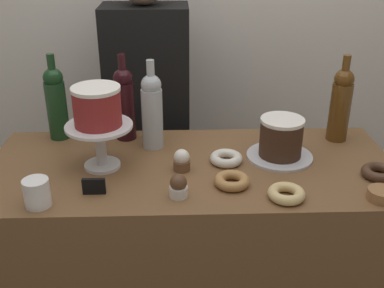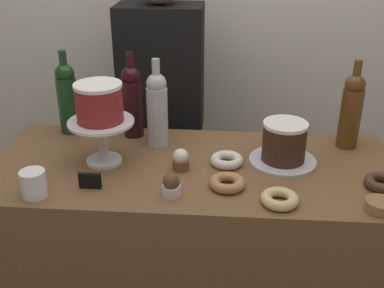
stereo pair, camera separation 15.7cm
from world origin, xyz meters
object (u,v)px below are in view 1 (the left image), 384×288
(cake_stand_pedestal, at_px, (100,139))
(donut_glazed, at_px, (286,194))
(cookie_stack, at_px, (382,195))
(price_sign_chalkboard, at_px, (94,186))
(donut_sugar, at_px, (226,158))
(donut_chocolate, at_px, (379,172))
(coffee_cup_ceramic, at_px, (37,193))
(donut_maple, at_px, (232,181))
(wine_bottle_green, at_px, (56,102))
(chocolate_round_cake, at_px, (281,137))
(cupcake_chocolate, at_px, (178,186))
(wine_bottle_amber, at_px, (341,103))
(barista_figure, at_px, (149,132))
(white_layer_cake, at_px, (97,106))
(cupcake_vanilla, at_px, (182,161))
(wine_bottle_dark_red, at_px, (124,102))
(wine_bottle_clear, at_px, (152,110))

(cake_stand_pedestal, xyz_separation_m, donut_glazed, (0.58, -0.22, -0.09))
(cookie_stack, xyz_separation_m, price_sign_chalkboard, (-0.86, 0.06, 0.01))
(donut_sugar, height_order, donut_glazed, same)
(donut_chocolate, bearing_deg, donut_sugar, 166.66)
(coffee_cup_ceramic, bearing_deg, donut_sugar, 23.57)
(donut_maple, relative_size, price_sign_chalkboard, 1.60)
(wine_bottle_green, bearing_deg, chocolate_round_cake, -13.85)
(cake_stand_pedestal, relative_size, coffee_cup_ceramic, 2.59)
(wine_bottle_green, height_order, cupcake_chocolate, wine_bottle_green)
(donut_sugar, bearing_deg, wine_bottle_amber, 22.30)
(chocolate_round_cake, relative_size, coffee_cup_ceramic, 1.77)
(donut_maple, bearing_deg, donut_sugar, 91.06)
(barista_figure, bearing_deg, cake_stand_pedestal, -102.96)
(cookie_stack, bearing_deg, barista_figure, 133.07)
(donut_glazed, bearing_deg, white_layer_cake, 159.34)
(chocolate_round_cake, height_order, cupcake_vanilla, chocolate_round_cake)
(price_sign_chalkboard, relative_size, barista_figure, 0.04)
(donut_chocolate, relative_size, donut_maple, 1.00)
(white_layer_cake, xyz_separation_m, cupcake_chocolate, (0.26, -0.20, -0.18))
(donut_glazed, distance_m, barista_figure, 0.90)
(cupcake_vanilla, xyz_separation_m, barista_figure, (-0.14, 0.58, -0.15))
(wine_bottle_amber, relative_size, coffee_cup_ceramic, 3.83)
(donut_chocolate, distance_m, coffee_cup_ceramic, 1.07)
(cookie_stack, relative_size, coffee_cup_ceramic, 0.99)
(wine_bottle_dark_red, height_order, price_sign_chalkboard, wine_bottle_dark_red)
(wine_bottle_dark_red, xyz_separation_m, cupcake_chocolate, (0.20, -0.43, -0.11))
(cookie_stack, bearing_deg, donut_chocolate, 71.56)
(wine_bottle_clear, distance_m, barista_figure, 0.48)
(donut_glazed, xyz_separation_m, coffee_cup_ceramic, (-0.73, -0.01, 0.03))
(cupcake_vanilla, xyz_separation_m, cupcake_chocolate, (-0.01, -0.17, 0.00))
(wine_bottle_green, xyz_separation_m, cupcake_vanilla, (0.46, -0.28, -0.11))
(wine_bottle_clear, relative_size, donut_sugar, 2.91)
(white_layer_cake, relative_size, wine_bottle_dark_red, 0.48)
(white_layer_cake, bearing_deg, cake_stand_pedestal, -90.00)
(donut_maple, bearing_deg, wine_bottle_amber, 37.48)
(chocolate_round_cake, height_order, barista_figure, barista_figure)
(cupcake_chocolate, height_order, donut_maple, cupcake_chocolate)
(cake_stand_pedestal, bearing_deg, donut_glazed, -20.66)
(white_layer_cake, bearing_deg, donut_glazed, -20.66)
(wine_bottle_clear, relative_size, barista_figure, 0.20)
(cookie_stack, bearing_deg, price_sign_chalkboard, 175.98)
(wine_bottle_dark_red, distance_m, cookie_stack, 0.94)
(cake_stand_pedestal, relative_size, cupcake_vanilla, 2.97)
(cookie_stack, bearing_deg, donut_maple, 167.40)
(cake_stand_pedestal, relative_size, price_sign_chalkboard, 3.15)
(donut_glazed, height_order, coffee_cup_ceramic, coffee_cup_ceramic)
(wine_bottle_dark_red, height_order, cookie_stack, wine_bottle_dark_red)
(wine_bottle_amber, xyz_separation_m, cookie_stack, (0.00, -0.43, -0.13))
(donut_sugar, xyz_separation_m, price_sign_chalkboard, (-0.42, -0.19, 0.01))
(cake_stand_pedestal, bearing_deg, cookie_stack, -15.18)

